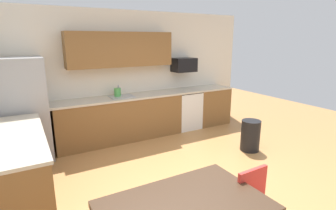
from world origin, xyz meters
TOP-DOWN VIEW (x-y plane):
  - ground_plane at (0.00, 0.00)m, footprint 12.00×12.00m
  - wall_back at (0.00, 2.65)m, footprint 5.80×0.10m
  - cabinet_run_back at (-0.41, 2.30)m, footprint 2.67×0.60m
  - cabinet_run_back_right at (1.96, 2.30)m, footprint 0.88×0.60m
  - cabinet_run_left at (-2.30, 0.80)m, footprint 0.60×2.00m
  - countertop_back at (0.00, 2.30)m, footprint 4.80×0.64m
  - countertop_left at (-2.30, 0.80)m, footprint 0.64×2.00m
  - upper_cabinets_back at (-0.30, 2.43)m, footprint 2.20×0.34m
  - refrigerator at (-2.18, 2.22)m, footprint 0.76×0.70m
  - oven_range at (1.22, 2.30)m, footprint 0.60×0.60m
  - microwave at (1.22, 2.40)m, footprint 0.54×0.36m
  - sink_basin at (-0.37, 2.30)m, footprint 0.48×0.40m
  - sink_faucet at (-0.37, 2.48)m, footprint 0.02×0.02m
  - chair_near_table at (-0.26, -1.29)m, footprint 0.41×0.41m
  - trash_bin at (1.57, 0.54)m, footprint 0.36×0.36m
  - kettle at (-0.44, 2.35)m, footprint 0.14×0.14m

SIDE VIEW (x-z plane):
  - ground_plane at x=0.00m, z-range 0.00..0.00m
  - trash_bin at x=1.57m, z-range 0.00..0.60m
  - cabinet_run_back at x=-0.41m, z-range 0.00..0.90m
  - cabinet_run_back_right at x=1.96m, z-range 0.00..0.90m
  - cabinet_run_left at x=-2.30m, z-range 0.00..0.90m
  - oven_range at x=1.22m, z-range 0.00..0.91m
  - chair_near_table at x=-0.26m, z-range 0.08..0.93m
  - sink_basin at x=-0.37m, z-range 0.81..0.95m
  - refrigerator at x=-2.18m, z-range 0.00..1.81m
  - countertop_back at x=0.00m, z-range 0.90..0.94m
  - countertop_left at x=-2.30m, z-range 0.90..0.94m
  - kettle at x=-0.44m, z-range 0.92..1.12m
  - sink_faucet at x=-0.37m, z-range 0.92..1.16m
  - wall_back at x=0.00m, z-range 0.00..2.70m
  - microwave at x=1.22m, z-range 1.36..1.68m
  - upper_cabinets_back at x=-0.30m, z-range 1.55..2.25m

